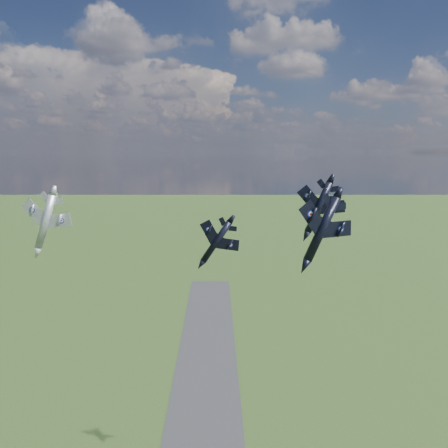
{
  "coord_description": "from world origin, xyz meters",
  "views": [
    {
      "loc": [
        4.66,
        -67.21,
        95.69
      ],
      "look_at": [
        6.12,
        14.96,
        82.22
      ],
      "focal_mm": 35.0,
      "sensor_mm": 36.0,
      "label": 1
    }
  ],
  "objects_px": {
    "jet_lead_navy": "(216,242)",
    "jet_left_silver": "(45,221)",
    "jet_right_navy": "(322,229)",
    "jet_high_navy": "(319,207)"
  },
  "relations": [
    {
      "from": "jet_high_navy",
      "to": "jet_lead_navy",
      "type": "bearing_deg",
      "value": -141.83
    },
    {
      "from": "jet_right_navy",
      "to": "jet_high_navy",
      "type": "height_order",
      "value": "jet_high_navy"
    },
    {
      "from": "jet_right_navy",
      "to": "jet_high_navy",
      "type": "relative_size",
      "value": 0.94
    },
    {
      "from": "jet_right_navy",
      "to": "jet_high_navy",
      "type": "bearing_deg",
      "value": 62.85
    },
    {
      "from": "jet_lead_navy",
      "to": "jet_left_silver",
      "type": "distance_m",
      "value": 33.68
    },
    {
      "from": "jet_left_silver",
      "to": "jet_right_navy",
      "type": "bearing_deg",
      "value": -11.11
    },
    {
      "from": "jet_right_navy",
      "to": "jet_left_silver",
      "type": "xyz_separation_m",
      "value": [
        -50.3,
        16.12,
        -1.18
      ]
    },
    {
      "from": "jet_high_navy",
      "to": "jet_left_silver",
      "type": "height_order",
      "value": "jet_high_navy"
    },
    {
      "from": "jet_right_navy",
      "to": "jet_high_navy",
      "type": "xyz_separation_m",
      "value": [
        5.36,
        25.31,
        0.35
      ]
    },
    {
      "from": "jet_lead_navy",
      "to": "jet_high_navy",
      "type": "xyz_separation_m",
      "value": [
        22.29,
        12.03,
        5.08
      ]
    }
  ]
}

